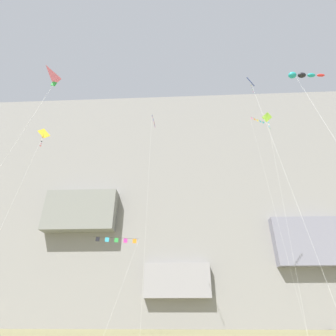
# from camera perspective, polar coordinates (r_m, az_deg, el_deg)

# --- Properties ---
(cliff_face) EXTENTS (180.00, 33.21, 57.92)m
(cliff_face) POSITION_cam_1_polar(r_m,az_deg,el_deg) (76.55, 1.94, -8.87)
(cliff_face) COLOR gray
(cliff_face) RESTS_ON ground
(kite_diamond_high_left) EXTENTS (1.74, 4.17, 26.08)m
(kite_diamond_high_left) POSITION_cam_1_polar(r_m,az_deg,el_deg) (30.76, 18.27, 15.44)
(kite_diamond_high_left) COLOR navy
(kite_diamond_high_left) RESTS_ON ground
(kite_windsock_low_right) EXTENTS (3.22, 4.64, 21.15)m
(kite_windsock_low_right) POSITION_cam_1_polar(r_m,az_deg,el_deg) (26.74, 27.00, 17.42)
(kite_windsock_low_right) COLOR teal
(kite_windsock_low_right) RESTS_ON ground
(kite_diamond_near_cliff) EXTENTS (2.42, 1.29, 31.15)m
(kite_diamond_near_cliff) POSITION_cam_1_polar(r_m,az_deg,el_deg) (44.79, 20.97, 8.89)
(kite_diamond_near_cliff) COLOR #8CCC33
(kite_diamond_near_cliff) RESTS_ON ground
(kite_banner_low_center) EXTENTS (0.63, 4.07, 31.73)m
(kite_banner_low_center) POSITION_cam_1_polar(r_m,az_deg,el_deg) (42.38, -3.50, 5.29)
(kite_banner_low_center) COLOR black
(kite_banner_low_center) RESTS_ON ground
(kite_banner_front_field) EXTENTS (3.05, 1.92, 33.69)m
(kite_banner_front_field) POSITION_cam_1_polar(r_m,az_deg,el_deg) (48.07, 19.79, 4.99)
(kite_banner_front_field) COLOR black
(kite_banner_front_field) RESTS_ON ground
(kite_delta_low_left) EXTENTS (3.56, 2.40, 15.99)m
(kite_delta_low_left) POSITION_cam_1_polar(r_m,az_deg,el_deg) (18.87, -23.21, 15.42)
(kite_delta_low_left) COLOR pink
(kite_delta_low_left) RESTS_ON ground
(kite_diamond_mid_center) EXTENTS (1.94, 2.79, 21.81)m
(kite_diamond_mid_center) POSITION_cam_1_polar(r_m,az_deg,el_deg) (33.18, -26.19, 4.77)
(kite_diamond_mid_center) COLOR yellow
(kite_diamond_mid_center) RESTS_ON ground
(kite_banner_high_right) EXTENTS (6.35, 5.43, 12.26)m
(kite_banner_high_right) POSITION_cam_1_polar(r_m,az_deg,el_deg) (39.72, -11.15, -15.44)
(kite_banner_high_right) COLOR black
(kite_banner_high_right) RESTS_ON ground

